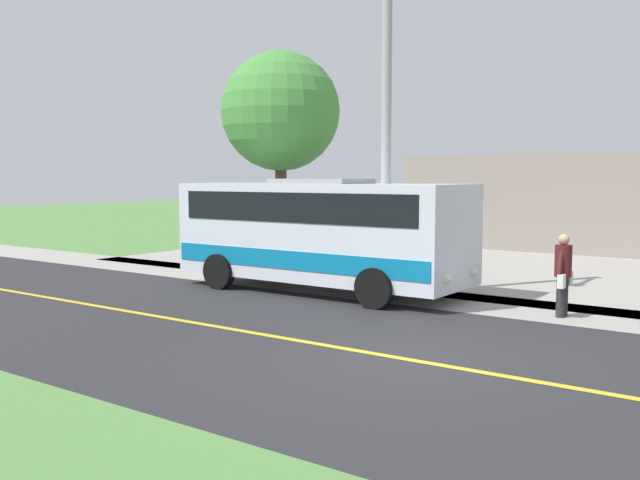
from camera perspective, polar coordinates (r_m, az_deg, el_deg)
ground_plane at (r=11.02m, az=6.81°, el=-9.76°), size 120.00×120.00×0.00m
road_surface at (r=11.02m, az=6.81°, el=-9.74°), size 8.00×100.00×0.01m
sidewalk at (r=15.68m, az=15.98°, el=-5.41°), size 2.40×100.00×0.01m
road_centre_line at (r=11.02m, az=6.81°, el=-9.72°), size 0.16×100.00×0.00m
shuttle_bus_front at (r=17.10m, az=0.09°, el=0.89°), size 2.76×7.55×2.81m
pedestrian_waiting at (r=14.84m, az=19.50°, el=-2.56°), size 0.72×0.34×1.70m
street_light_pole at (r=16.59m, az=5.34°, el=12.03°), size 1.97×0.24×8.80m
tree_curbside at (r=21.55m, az=-3.29°, el=10.53°), size 3.67×3.67×6.70m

